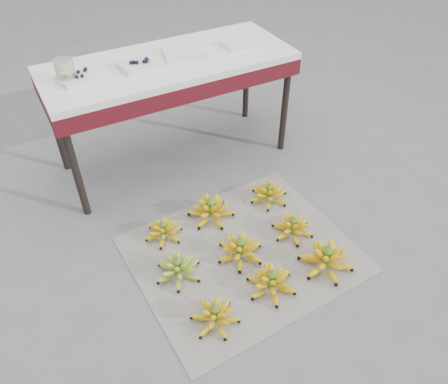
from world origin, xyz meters
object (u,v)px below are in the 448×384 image
newspaper_mat (243,254)px  bunch_front_right (326,259)px  bunch_mid_right (293,227)px  bunch_front_left (215,316)px  bunch_back_left (164,231)px  bunch_mid_center (240,250)px  vendor_table (170,72)px  glass_jar (65,71)px  bunch_back_center (211,210)px  bunch_mid_left (178,269)px  tray_far_left (78,78)px  bunch_front_center (271,282)px  tray_right (184,53)px  bunch_back_right (269,194)px  tray_far_right (239,43)px  tray_left (140,64)px

newspaper_mat → bunch_front_right: bearing=-40.4°
newspaper_mat → bunch_mid_right: (0.35, -0.00, 0.06)m
bunch_front_left → bunch_back_left: (0.00, 0.68, -0.00)m
bunch_mid_center → vendor_table: 1.25m
bunch_front_left → glass_jar: bearing=77.5°
bunch_back_left → bunch_back_center: size_ratio=0.93×
bunch_back_center → vendor_table: bearing=79.4°
bunch_mid_left → vendor_table: vendor_table is taller
vendor_table → bunch_mid_right: bearing=-74.1°
newspaper_mat → tray_far_left: size_ratio=4.88×
bunch_front_center → tray_right: tray_right is taller
bunch_front_center → bunch_mid_right: bearing=50.4°
bunch_back_right → vendor_table: bearing=127.8°
bunch_back_right → tray_far_left: 1.40m
bunch_mid_right → tray_far_right: 1.30m
bunch_front_right → bunch_mid_center: 0.49m
glass_jar → bunch_mid_right: bearing=-48.4°
bunch_mid_right → bunch_front_left: bearing=-154.9°
newspaper_mat → bunch_front_center: bunch_front_center is taller
newspaper_mat → vendor_table: vendor_table is taller
bunch_mid_center → glass_jar: bearing=133.8°
tray_far_left → tray_right: 0.70m
bunch_back_left → bunch_back_center: (0.33, 0.02, 0.01)m
bunch_mid_center → tray_far_left: 1.40m
bunch_front_right → glass_jar: (-0.96, 1.37, 0.78)m
tray_left → bunch_back_left: bearing=-106.3°
bunch_mid_center → bunch_back_center: size_ratio=1.08×
newspaper_mat → bunch_front_center: (0.01, -0.29, 0.06)m
newspaper_mat → bunch_mid_left: 0.41m
tray_left → glass_jar: size_ratio=1.95×
bunch_front_right → bunch_back_center: 0.78m
bunch_front_left → bunch_back_right: 1.00m
bunch_mid_center → tray_far_right: tray_far_right is taller
bunch_mid_right → glass_jar: size_ratio=1.83×
bunch_mid_left → tray_far_right: size_ratio=1.20×
bunch_back_center → glass_jar: bearing=124.5°
vendor_table → tray_right: 0.16m
bunch_mid_center → glass_jar: (-0.57, 1.07, 0.79)m
bunch_front_center → vendor_table: bearing=98.9°
newspaper_mat → bunch_mid_center: bunch_mid_center is taller
bunch_front_left → vendor_table: (0.41, 1.40, 0.64)m
bunch_front_right → glass_jar: 1.85m
bunch_front_right → bunch_mid_left: bearing=145.4°
bunch_mid_left → bunch_back_center: bunch_back_center is taller
bunch_front_center → tray_far_right: (0.55, 1.33, 0.74)m
tray_right → bunch_mid_right: bearing=-79.9°
bunch_back_right → vendor_table: (-0.35, 0.74, 0.64)m
vendor_table → tray_far_left: tray_far_left is taller
bunch_back_left → tray_far_right: (0.91, 0.69, 0.75)m
bunch_front_center → tray_left: size_ratio=1.16×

